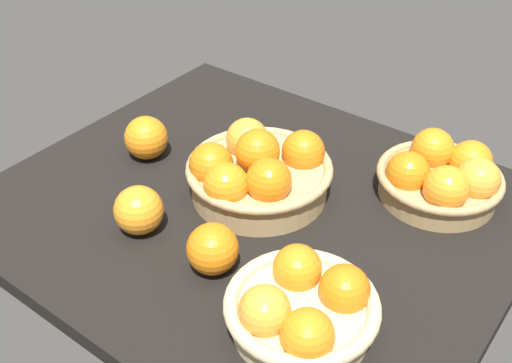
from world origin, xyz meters
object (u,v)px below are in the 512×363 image
Objects in this scene: basket_near_right at (302,307)px; loose_orange_side_gap at (213,249)px; basket_center at (257,171)px; loose_orange_front_gap at (146,138)px; loose_orange_back_gap at (139,210)px; basket_far_right at (442,177)px.

loose_orange_side_gap is at bearing 174.71° from basket_near_right.
basket_center is 1.20× the size of basket_near_right.
loose_orange_back_gap is (14.06, -15.66, -0.09)cm from loose_orange_front_gap.
basket_near_right is at bearing -5.29° from loose_orange_side_gap.
basket_center reaches higher than loose_orange_front_gap.
basket_center reaches higher than loose_orange_side_gap.
basket_near_right is at bearing -20.50° from loose_orange_front_gap.
basket_center is 19.15cm from loose_orange_side_gap.
basket_center is 3.21× the size of loose_orange_side_gap.
loose_orange_side_gap is (28.96, -15.48, -0.15)cm from loose_orange_front_gap.
basket_center is at bearing 6.80° from loose_orange_front_gap.
loose_orange_front_gap is (-48.38, -20.88, -0.10)cm from basket_far_right.
basket_center reaches higher than basket_near_right.
basket_far_right is 50.13cm from loose_orange_back_gap.
loose_orange_back_gap is 1.02× the size of loose_orange_side_gap.
basket_far_right is 2.73× the size of loose_orange_side_gap.
loose_orange_back_gap is at bearing -116.49° from basket_center.
basket_center is 3.08× the size of loose_orange_front_gap.
basket_center is at bearing 63.51° from loose_orange_back_gap.
basket_near_right is 16.59cm from loose_orange_side_gap.
loose_orange_front_gap is at bearing 131.92° from loose_orange_back_gap.
basket_near_right is at bearing -94.38° from basket_far_right.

